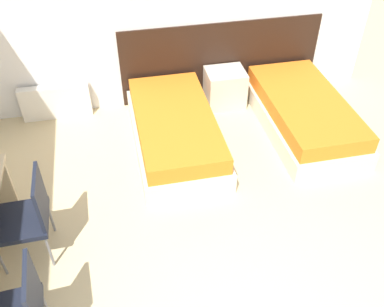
{
  "coord_description": "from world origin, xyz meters",
  "views": [
    {
      "loc": [
        -0.67,
        -0.89,
        3.28
      ],
      "look_at": [
        0.0,
        2.25,
        0.55
      ],
      "focal_mm": 40.0,
      "sensor_mm": 36.0,
      "label": 1
    }
  ],
  "objects_px": {
    "nightstand": "(225,88)",
    "chair_near_laptop": "(27,215)",
    "bed_near_door": "(304,114)",
    "bed_near_window": "(175,130)"
  },
  "relations": [
    {
      "from": "bed_near_door",
      "to": "nightstand",
      "type": "xyz_separation_m",
      "value": [
        -0.81,
        0.74,
        0.04
      ]
    },
    {
      "from": "bed_near_door",
      "to": "nightstand",
      "type": "distance_m",
      "value": 1.1
    },
    {
      "from": "bed_near_window",
      "to": "nightstand",
      "type": "height_order",
      "value": "nightstand"
    },
    {
      "from": "bed_near_window",
      "to": "nightstand",
      "type": "bearing_deg",
      "value": 42.16
    },
    {
      "from": "nightstand",
      "to": "chair_near_laptop",
      "type": "xyz_separation_m",
      "value": [
        -2.34,
        -2.01,
        0.24
      ]
    },
    {
      "from": "nightstand",
      "to": "chair_near_laptop",
      "type": "bearing_deg",
      "value": -139.3
    },
    {
      "from": "bed_near_door",
      "to": "nightstand",
      "type": "height_order",
      "value": "nightstand"
    },
    {
      "from": "bed_near_door",
      "to": "nightstand",
      "type": "relative_size",
      "value": 3.74
    },
    {
      "from": "bed_near_door",
      "to": "chair_near_laptop",
      "type": "relative_size",
      "value": 2.12
    },
    {
      "from": "bed_near_window",
      "to": "bed_near_door",
      "type": "relative_size",
      "value": 1.0
    }
  ]
}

